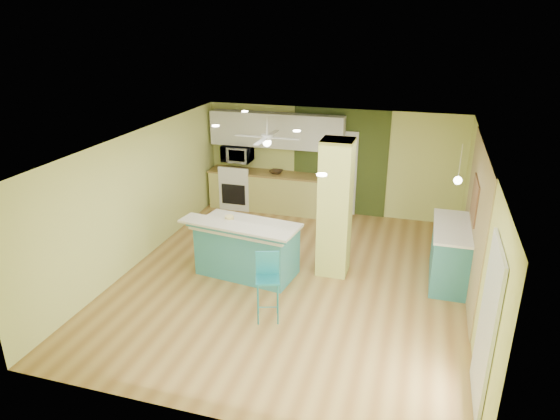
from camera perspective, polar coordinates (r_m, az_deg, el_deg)
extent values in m
cube|color=olive|center=(9.11, 1.35, -7.88)|extent=(6.00, 7.00, 0.01)
cube|color=white|center=(8.19, 1.50, 7.65)|extent=(6.00, 7.00, 0.01)
cube|color=#D7DF77|center=(11.82, 5.92, 5.53)|extent=(6.00, 0.01, 2.50)
cube|color=#D7DF77|center=(5.65, -8.23, -13.31)|extent=(6.00, 0.01, 2.50)
cube|color=#D7DF77|center=(9.74, -15.90, 1.36)|extent=(0.01, 7.00, 2.50)
cube|color=#D7DF77|center=(8.37, 21.71, -2.68)|extent=(0.01, 7.00, 2.50)
cube|color=#988256|center=(8.92, 21.35, -1.16)|extent=(0.02, 3.40, 2.50)
cube|color=#3C4B1E|center=(11.77, 6.86, 5.43)|extent=(2.20, 0.02, 2.50)
cube|color=silver|center=(11.81, 6.78, 4.22)|extent=(0.82, 0.05, 2.00)
cube|color=silver|center=(6.42, 22.52, -12.35)|extent=(0.04, 1.08, 2.10)
cube|color=#BFC75C|center=(8.90, 6.31, 0.17)|extent=(0.55, 0.55, 2.50)
cube|color=#C8C368|center=(12.07, -0.57, 2.00)|extent=(3.20, 0.60, 0.90)
cube|color=olive|center=(11.92, -0.58, 4.14)|extent=(3.25, 0.63, 0.04)
cube|color=white|center=(12.37, -4.79, 2.41)|extent=(0.76, 0.64, 0.90)
cube|color=black|center=(12.09, -5.35, 1.79)|extent=(0.59, 0.02, 0.50)
cube|color=white|center=(11.94, -5.38, 4.42)|extent=(0.76, 0.06, 0.18)
cube|color=silver|center=(11.77, -0.43, 9.10)|extent=(3.20, 0.34, 0.80)
imported|color=silver|center=(12.11, -4.92, 6.44)|extent=(0.70, 0.48, 0.39)
cylinder|color=white|center=(10.41, -1.51, 9.44)|extent=(0.03, 0.03, 0.40)
cylinder|color=white|center=(10.45, -1.50, 8.37)|extent=(0.24, 0.24, 0.10)
sphere|color=white|center=(10.48, -1.50, 7.73)|extent=(0.18, 0.18, 0.18)
cylinder|color=white|center=(8.75, 19.91, 5.13)|extent=(0.01, 0.01, 0.62)
sphere|color=white|center=(8.83, 19.66, 3.20)|extent=(0.14, 0.14, 0.14)
cube|color=brown|center=(9.01, 21.38, 1.09)|extent=(0.03, 0.90, 0.70)
cube|color=teal|center=(9.11, -3.76, -4.66)|extent=(1.82, 1.08, 0.91)
cube|color=beige|center=(8.91, -3.83, -1.88)|extent=(1.93, 1.20, 0.05)
cube|color=teal|center=(8.55, -5.12, -2.29)|extent=(1.94, 0.40, 0.13)
cube|color=beige|center=(8.53, -5.13, -1.92)|extent=(2.11, 0.70, 0.04)
cylinder|color=teal|center=(7.70, -2.54, -10.82)|extent=(0.02, 0.02, 0.69)
cylinder|color=teal|center=(7.71, -0.24, -10.79)|extent=(0.02, 0.02, 0.69)
cylinder|color=teal|center=(7.96, -2.52, -9.66)|extent=(0.02, 0.02, 0.69)
cylinder|color=teal|center=(7.96, -0.30, -9.63)|extent=(0.02, 0.02, 0.69)
cube|color=teal|center=(7.65, -1.42, -7.94)|extent=(0.46, 0.46, 0.03)
cube|color=teal|center=(7.70, -1.45, -6.02)|extent=(0.35, 0.14, 0.38)
cube|color=teal|center=(9.36, 18.92, -4.82)|extent=(0.64, 1.55, 1.00)
cube|color=white|center=(9.15, 19.30, -1.89)|extent=(0.69, 1.62, 0.04)
imported|color=#372716|center=(11.89, -0.44, 4.38)|extent=(0.34, 0.34, 0.08)
cylinder|color=yellow|center=(8.86, -5.79, -1.25)|extent=(0.16, 0.16, 0.19)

